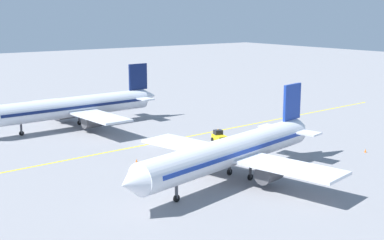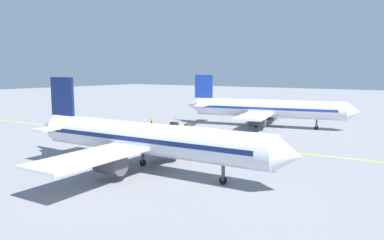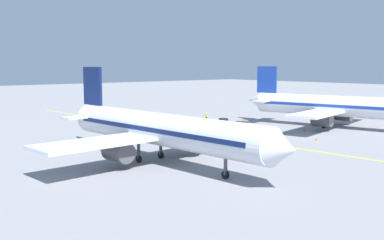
% 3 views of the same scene
% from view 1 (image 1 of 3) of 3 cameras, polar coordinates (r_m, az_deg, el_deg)
% --- Properties ---
extents(ground_plane, '(400.00, 400.00, 0.00)m').
position_cam_1_polar(ground_plane, '(84.69, -4.02, -2.47)').
color(ground_plane, gray).
extents(apron_yellow_centreline, '(8.46, 119.76, 0.01)m').
position_cam_1_polar(apron_yellow_centreline, '(84.69, -4.02, -2.47)').
color(apron_yellow_centreline, yellow).
rests_on(apron_yellow_centreline, ground).
extents(airplane_at_gate, '(28.47, 35.29, 10.60)m').
position_cam_1_polar(airplane_at_gate, '(65.33, 4.35, -3.35)').
color(airplane_at_gate, silver).
rests_on(airplane_at_gate, ground).
extents(airplane_adjacent_stand, '(28.24, 35.52, 10.60)m').
position_cam_1_polar(airplane_adjacent_stand, '(97.28, -12.37, 1.35)').
color(airplane_adjacent_stand, silver).
rests_on(airplane_adjacent_stand, ground).
extents(baggage_tug_white, '(3.28, 2.35, 2.11)m').
position_cam_1_polar(baggage_tug_white, '(84.71, 2.92, -1.83)').
color(baggage_tug_white, gold).
rests_on(baggage_tug_white, ground).
extents(baggage_cart_trailing, '(2.86, 1.99, 1.24)m').
position_cam_1_polar(baggage_cart_trailing, '(81.86, 3.90, -2.42)').
color(baggage_cart_trailing, gray).
rests_on(baggage_cart_trailing, ground).
extents(ground_crew_worker, '(0.25, 0.58, 1.68)m').
position_cam_1_polar(ground_crew_worker, '(88.06, 10.16, -1.48)').
color(ground_crew_worker, '#23232D').
rests_on(ground_crew_worker, ground).
extents(traffic_cone_near_nose, '(0.32, 0.32, 0.55)m').
position_cam_1_polar(traffic_cone_near_nose, '(82.95, 18.01, -3.13)').
color(traffic_cone_near_nose, orange).
rests_on(traffic_cone_near_nose, ground).
extents(traffic_cone_mid_apron, '(0.32, 0.32, 0.55)m').
position_cam_1_polar(traffic_cone_mid_apron, '(74.04, -5.93, -4.35)').
color(traffic_cone_mid_apron, orange).
rests_on(traffic_cone_mid_apron, ground).
extents(traffic_cone_by_wingtip, '(0.32, 0.32, 0.55)m').
position_cam_1_polar(traffic_cone_by_wingtip, '(72.57, 0.97, -4.61)').
color(traffic_cone_by_wingtip, orange).
rests_on(traffic_cone_by_wingtip, ground).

